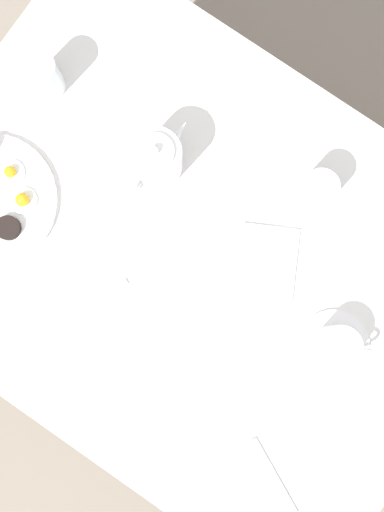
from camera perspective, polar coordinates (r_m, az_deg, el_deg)
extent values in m
plane|color=gray|center=(1.95, 0.00, -1.90)|extent=(8.00, 8.00, 0.00)
cube|color=silver|center=(1.26, 0.00, -0.14)|extent=(0.91, 1.20, 0.03)
cylinder|color=brown|center=(1.79, -7.69, 19.84)|extent=(0.04, 0.04, 0.68)
cylinder|color=white|center=(1.29, -15.74, 5.10)|extent=(0.06, 0.06, 0.00)
sphere|color=yellow|center=(1.28, -15.87, 5.18)|extent=(0.03, 0.03, 0.03)
cylinder|color=white|center=(1.31, -16.83, 7.59)|extent=(0.06, 0.06, 0.00)
sphere|color=yellow|center=(1.30, -16.95, 7.67)|extent=(0.02, 0.02, 0.02)
cylinder|color=black|center=(1.29, -17.12, 2.58)|extent=(0.05, 0.05, 0.02)
cylinder|color=white|center=(1.22, -3.38, 9.22)|extent=(0.10, 0.10, 0.10)
cylinder|color=white|center=(1.17, -3.55, 9.90)|extent=(0.08, 0.08, 0.01)
sphere|color=white|center=(1.16, -3.59, 10.06)|extent=(0.02, 0.02, 0.02)
cone|color=white|center=(1.23, -1.25, 11.70)|extent=(0.06, 0.03, 0.05)
torus|color=white|center=(1.22, -5.18, 7.23)|extent=(0.08, 0.02, 0.08)
cylinder|color=white|center=(1.27, 13.34, -8.30)|extent=(0.15, 0.15, 0.01)
cylinder|color=white|center=(1.24, 13.70, -8.38)|extent=(0.09, 0.09, 0.06)
cylinder|color=tan|center=(1.25, 13.60, -8.36)|extent=(0.08, 0.08, 0.04)
torus|color=white|center=(1.25, 15.82, -8.57)|extent=(0.03, 0.04, 0.04)
cylinder|color=white|center=(1.24, 11.86, 6.15)|extent=(0.07, 0.07, 0.08)
cylinder|color=white|center=(1.31, -14.02, 16.29)|extent=(0.07, 0.07, 0.10)
cube|color=white|center=(1.25, 7.19, -0.62)|extent=(0.19, 0.17, 0.01)
cube|color=silver|center=(1.29, 7.81, -20.07)|extent=(0.09, 0.16, 0.00)
cube|color=silver|center=(1.26, -10.77, -4.95)|extent=(0.21, 0.11, 0.00)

